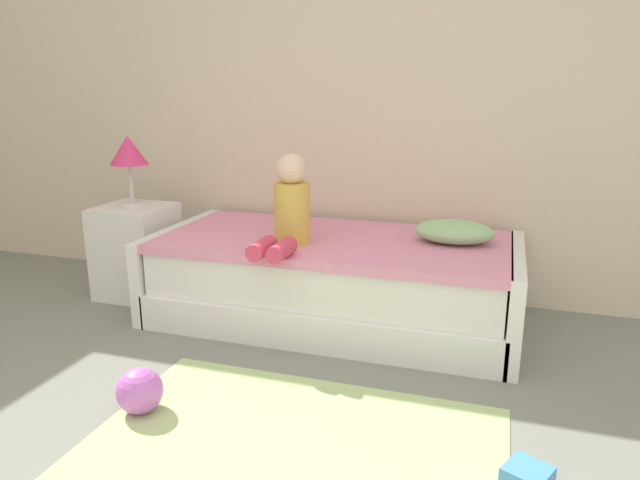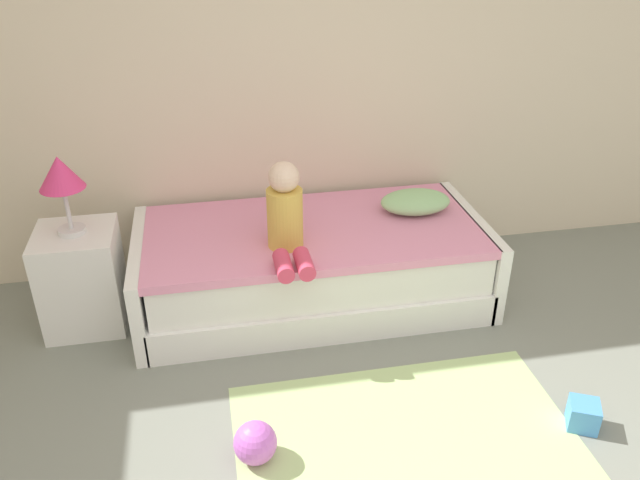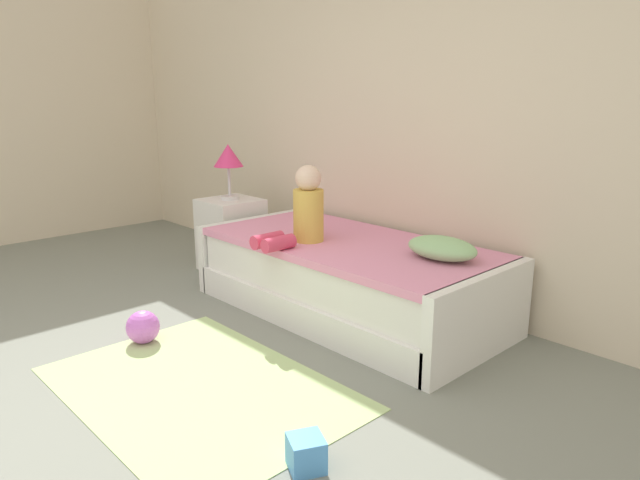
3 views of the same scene
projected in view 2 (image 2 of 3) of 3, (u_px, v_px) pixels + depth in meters
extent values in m
cube|color=beige|center=(294.00, 44.00, 3.86)|extent=(7.20, 0.10, 2.90)
cube|color=white|center=(312.00, 284.00, 3.99)|extent=(2.00, 1.00, 0.20)
cube|color=white|center=(312.00, 253.00, 3.88)|extent=(1.94, 0.94, 0.25)
cube|color=pink|center=(312.00, 231.00, 3.81)|extent=(1.98, 0.98, 0.05)
cube|color=white|center=(142.00, 281.00, 3.75)|extent=(0.07, 1.00, 0.50)
cube|color=white|center=(468.00, 248.00, 4.09)|extent=(0.07, 1.00, 0.50)
cube|color=white|center=(82.00, 279.00, 3.67)|extent=(0.44, 0.44, 0.60)
cylinder|color=silver|center=(72.00, 230.00, 3.52)|extent=(0.15, 0.15, 0.03)
cylinder|color=silver|center=(67.00, 208.00, 3.46)|extent=(0.02, 0.02, 0.24)
cone|color=#E5387A|center=(60.00, 172.00, 3.36)|extent=(0.24, 0.24, 0.18)
cylinder|color=gold|center=(285.00, 218.00, 3.53)|extent=(0.20, 0.20, 0.34)
sphere|color=beige|center=(284.00, 177.00, 3.41)|extent=(0.17, 0.17, 0.17)
cylinder|color=#D83F60|center=(283.00, 266.00, 3.32)|extent=(0.09, 0.22, 0.09)
cylinder|color=#D83F60|center=(304.00, 264.00, 3.34)|extent=(0.09, 0.22, 0.09)
ellipsoid|color=#99CC8C|center=(415.00, 202.00, 3.97)|extent=(0.44, 0.30, 0.13)
sphere|color=#CC66D8|center=(255.00, 443.00, 2.84)|extent=(0.20, 0.20, 0.20)
cube|color=#B2D189|center=(410.00, 445.00, 2.95)|extent=(1.60, 1.10, 0.01)
cube|color=#4C99E5|center=(583.00, 415.00, 3.03)|extent=(0.18, 0.18, 0.14)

